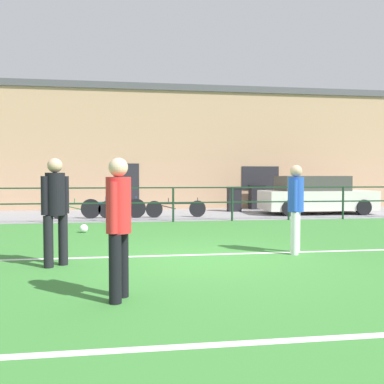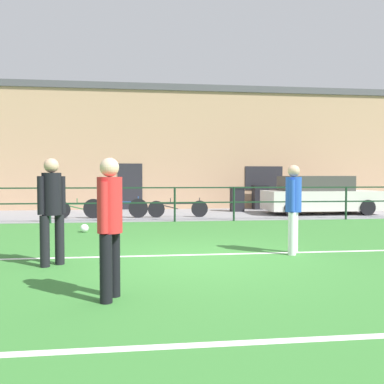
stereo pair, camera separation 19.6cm
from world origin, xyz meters
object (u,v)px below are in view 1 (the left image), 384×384
object	(u,v)px
bicycle_parked_1	(83,209)
trash_bin_1	(257,197)
player_winger	(119,220)
player_goalkeeper	(55,205)
soccer_ball_match	(84,228)
bicycle_parked_0	(176,209)
spectator_child	(56,197)
bicycle_parked_2	(114,208)
player_striker	(296,203)
parked_car_red	(315,196)
trash_bin_0	(234,199)

from	to	relation	value
bicycle_parked_1	trash_bin_1	size ratio (longest dim) A/B	2.07
player_winger	bicycle_parked_1	distance (m)	9.56
player_goalkeeper	bicycle_parked_1	world-z (taller)	player_goalkeeper
soccer_ball_match	bicycle_parked_0	xyz separation A→B (m)	(2.79, 3.45, 0.23)
spectator_child	bicycle_parked_0	distance (m)	5.52
bicycle_parked_1	bicycle_parked_2	xyz separation A→B (m)	(1.06, 0.00, 0.03)
spectator_child	bicycle_parked_0	xyz separation A→B (m)	(4.75, -2.80, -0.33)
player_goalkeeper	bicycle_parked_2	bearing A→B (deg)	44.86
bicycle_parked_2	trash_bin_1	bearing A→B (deg)	27.48
trash_bin_1	player_striker	bearing A→B (deg)	-103.16
parked_car_red	bicycle_parked_0	bearing A→B (deg)	-172.86
player_striker	bicycle_parked_2	bearing A→B (deg)	59.08
parked_car_red	bicycle_parked_1	distance (m)	8.99
bicycle_parked_2	player_winger	bearing A→B (deg)	-86.01
bicycle_parked_2	trash_bin_1	size ratio (longest dim) A/B	2.07
trash_bin_0	trash_bin_1	size ratio (longest dim) A/B	0.96
spectator_child	trash_bin_0	xyz separation A→B (m)	(7.46, -0.58, -0.11)
player_winger	parked_car_red	xyz separation A→B (m)	(7.24, 10.10, -0.23)
player_winger	bicycle_parked_0	distance (m)	9.54
player_winger	spectator_child	size ratio (longest dim) A/B	1.49
bicycle_parked_0	trash_bin_0	distance (m)	3.51
player_striker	trash_bin_1	distance (m)	10.47
parked_car_red	bicycle_parked_0	size ratio (longest dim) A/B	2.01
player_winger	bicycle_parked_1	world-z (taller)	player_winger
trash_bin_0	trash_bin_1	xyz separation A→B (m)	(1.33, 1.04, 0.02)
player_goalkeeper	bicycle_parked_0	distance (m)	7.94
bicycle_parked_0	bicycle_parked_2	world-z (taller)	bicycle_parked_2
soccer_ball_match	spectator_child	world-z (taller)	spectator_child
parked_car_red	trash_bin_0	bearing A→B (deg)	153.06
spectator_child	parked_car_red	world-z (taller)	parked_car_red
player_striker	bicycle_parked_1	bearing A→B (deg)	65.30
soccer_ball_match	bicycle_parked_1	xyz separation A→B (m)	(-0.49, 3.45, 0.24)
parked_car_red	bicycle_parked_0	xyz separation A→B (m)	(-5.67, -0.71, -0.40)
soccer_ball_match	bicycle_parked_0	distance (m)	4.44
player_goalkeeper	bicycle_parked_1	bearing A→B (deg)	52.98
parked_car_red	trash_bin_1	size ratio (longest dim) A/B	3.99
player_striker	soccer_ball_match	bearing A→B (deg)	81.73
player_striker	soccer_ball_match	xyz separation A→B (m)	(-4.44, 3.49, -0.86)
bicycle_parked_0	trash_bin_0	bearing A→B (deg)	39.21
player_striker	parked_car_red	distance (m)	8.64
player_striker	trash_bin_0	size ratio (longest dim) A/B	1.62
player_striker	bicycle_parked_1	size ratio (longest dim) A/B	0.75
player_goalkeeper	spectator_child	bearing A→B (deg)	59.80
player_striker	player_winger	size ratio (longest dim) A/B	1.00
parked_car_red	bicycle_parked_1	size ratio (longest dim) A/B	1.93
trash_bin_1	player_winger	bearing A→B (deg)	-113.91
player_goalkeeper	spectator_child	distance (m)	10.45
player_goalkeeper	parked_car_red	world-z (taller)	player_goalkeeper
spectator_child	bicycle_parked_0	world-z (taller)	spectator_child
bicycle_parked_2	trash_bin_1	xyz separation A→B (m)	(6.26, 3.26, 0.19)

